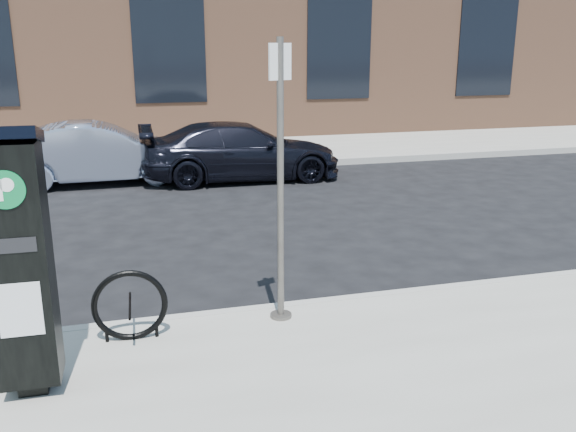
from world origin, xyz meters
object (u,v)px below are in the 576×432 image
object	(u,v)px
car_dark	(241,151)
sign_pole	(280,186)
car_silver	(99,153)
parking_kiosk	(19,261)
bike_rack	(130,306)

from	to	relation	value
car_dark	sign_pole	bearing A→B (deg)	173.27
car_silver	car_dark	distance (m)	2.96
parking_kiosk	bike_rack	world-z (taller)	parking_kiosk
sign_pole	bike_rack	size ratio (longest dim) A/B	3.95
bike_rack	car_dark	bearing A→B (deg)	72.84
parking_kiosk	car_silver	xyz separation A→B (m)	(0.33, 8.49, -0.59)
bike_rack	car_dark	distance (m)	7.81
sign_pole	car_dark	size ratio (longest dim) A/B	0.64
sign_pole	car_silver	world-z (taller)	sign_pole
parking_kiosk	bike_rack	size ratio (longest dim) A/B	3.07
bike_rack	car_dark	xyz separation A→B (m)	(2.50, 7.40, 0.13)
sign_pole	bike_rack	distance (m)	1.78
parking_kiosk	bike_rack	bearing A→B (deg)	43.02
bike_rack	car_dark	world-z (taller)	car_dark
car_dark	parking_kiosk	bearing A→B (deg)	159.37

